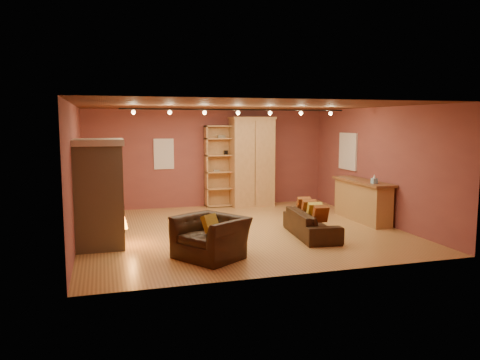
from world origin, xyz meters
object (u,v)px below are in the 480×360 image
object	(u,v)px
bar_counter	(362,200)
armchair	(211,230)
coffee_table	(227,233)
fireplace	(99,194)
loveseat	(311,219)
bookcase	(221,165)
armoire	(252,162)

from	to	relation	value
bar_counter	armchair	size ratio (longest dim) A/B	1.52
bar_counter	coffee_table	distance (m)	4.46
fireplace	bar_counter	size ratio (longest dim) A/B	1.00
loveseat	armchair	world-z (taller)	armchair
loveseat	coffee_table	world-z (taller)	loveseat
loveseat	bookcase	bearing A→B (deg)	19.25
fireplace	bar_counter	world-z (taller)	fireplace
bar_counter	loveseat	xyz separation A→B (m)	(-1.90, -1.11, -0.13)
loveseat	coffee_table	size ratio (longest dim) A/B	2.43
fireplace	bookcase	world-z (taller)	bookcase
armoire	fireplace	bearing A→B (deg)	-140.33
armoire	coffee_table	bearing A→B (deg)	-112.82
bookcase	coffee_table	size ratio (longest dim) A/B	2.98
bar_counter	loveseat	bearing A→B (deg)	-149.59
bookcase	coffee_table	bearing A→B (deg)	-102.84
fireplace	coffee_table	size ratio (longest dim) A/B	2.69
bar_counter	coffee_table	bearing A→B (deg)	-153.67
bookcase	coffee_table	distance (m)	5.14
loveseat	fireplace	bearing A→B (deg)	91.18
bookcase	armoire	size ratio (longest dim) A/B	0.91
armoire	bar_counter	size ratio (longest dim) A/B	1.23
armchair	loveseat	bearing A→B (deg)	77.94
armoire	loveseat	xyz separation A→B (m)	(0.10, -3.88, -0.92)
fireplace	bar_counter	xyz separation A→B (m)	(6.24, 0.75, -0.55)
bar_counter	armoire	bearing A→B (deg)	125.80
fireplace	bar_counter	bearing A→B (deg)	6.87
armoire	loveseat	distance (m)	3.99
fireplace	coffee_table	world-z (taller)	fireplace
bar_counter	coffee_table	xyz separation A→B (m)	(-3.99, -1.98, -0.11)
bookcase	armchair	size ratio (longest dim) A/B	1.70
bar_counter	armchair	distance (m)	4.81
armoire	loveseat	size ratio (longest dim) A/B	1.35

